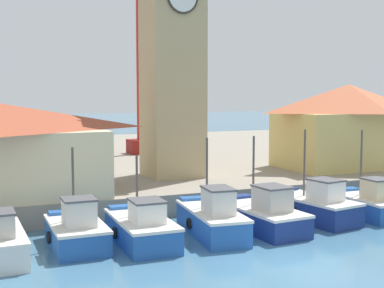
% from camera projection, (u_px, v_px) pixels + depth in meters
% --- Properties ---
extents(ground_plane, '(300.00, 300.00, 0.00)m').
position_uv_depth(ground_plane, '(299.00, 264.00, 19.66)').
color(ground_plane, teal).
extents(quay_wharf, '(120.00, 40.00, 1.15)m').
position_uv_depth(quay_wharf, '(106.00, 160.00, 46.00)').
color(quay_wharf, gray).
rests_on(quay_wharf, ground).
extents(fishing_boat_left_inner, '(2.19, 4.12, 4.06)m').
position_uv_depth(fishing_boat_left_inner, '(76.00, 230.00, 21.73)').
color(fishing_boat_left_inner, '#2356A8').
rests_on(fishing_boat_left_inner, ground).
extents(fishing_boat_mid_left, '(2.23, 4.86, 3.66)m').
position_uv_depth(fishing_boat_mid_left, '(142.00, 227.00, 22.30)').
color(fishing_boat_mid_left, '#2356A8').
rests_on(fishing_boat_mid_left, ground).
extents(fishing_boat_center, '(2.37, 5.28, 4.30)m').
position_uv_depth(fishing_boat_center, '(212.00, 219.00, 23.55)').
color(fishing_boat_center, '#2356A8').
rests_on(fishing_boat_center, ground).
extents(fishing_boat_mid_right, '(2.50, 5.25, 4.30)m').
position_uv_depth(fishing_boat_mid_right, '(262.00, 215.00, 24.55)').
color(fishing_boat_mid_right, navy).
rests_on(fishing_boat_mid_right, ground).
extents(fishing_boat_right_inner, '(2.83, 5.15, 4.48)m').
position_uv_depth(fishing_boat_right_inner, '(313.00, 206.00, 26.36)').
color(fishing_boat_right_inner, navy).
rests_on(fishing_boat_right_inner, ground).
extents(fishing_boat_right_outer, '(2.11, 4.32, 4.40)m').
position_uv_depth(fishing_boat_right_outer, '(367.00, 203.00, 27.23)').
color(fishing_boat_right_outer, '#2356A8').
rests_on(fishing_boat_right_outer, ground).
extents(clock_tower, '(3.77, 3.77, 16.65)m').
position_uv_depth(clock_tower, '(172.00, 48.00, 32.53)').
color(clock_tower, tan).
rests_on(clock_tower, quay_wharf).
extents(warehouse_right, '(9.75, 5.89, 5.76)m').
position_uv_depth(warehouse_right, '(348.00, 125.00, 37.15)').
color(warehouse_right, tan).
rests_on(warehouse_right, quay_wharf).
extents(port_crane_near, '(2.66, 8.56, 20.60)m').
position_uv_depth(port_crane_near, '(139.00, 58.00, 45.08)').
color(port_crane_near, maroon).
rests_on(port_crane_near, quay_wharf).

